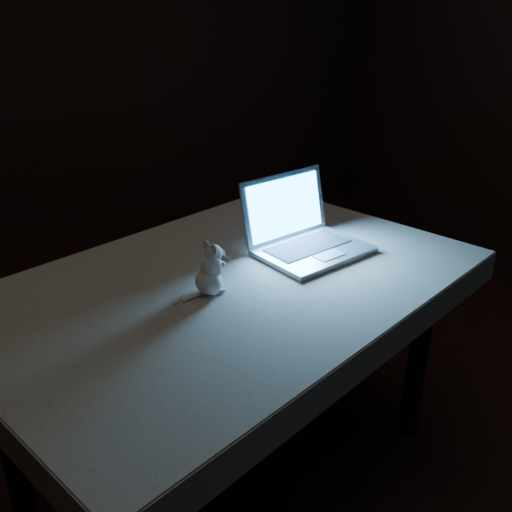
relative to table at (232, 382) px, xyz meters
name	(u,v)px	position (x,y,z in m)	size (l,w,h in m)	color
floor	(183,463)	(-0.16, 0.10, -0.38)	(5.00, 5.00, 0.00)	black
back_wall	(47,39)	(-0.16, 2.60, 0.92)	(4.50, 0.04, 2.60)	black
table	(232,382)	(0.00, 0.00, 0.00)	(1.42, 0.91, 0.76)	black
tablecloth	(230,285)	(0.02, 0.05, 0.34)	(1.52, 1.01, 0.10)	beige
laptop	(315,220)	(0.33, 0.05, 0.51)	(0.35, 0.31, 0.24)	#A4A5A9
plush_mouse	(208,269)	(-0.09, -0.06, 0.46)	(0.11, 0.11, 0.15)	white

